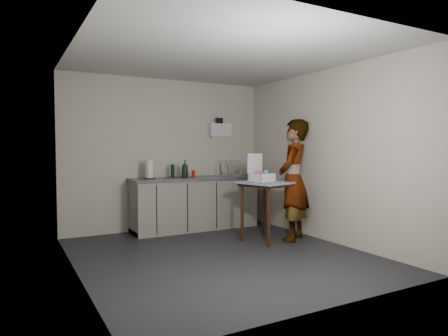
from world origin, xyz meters
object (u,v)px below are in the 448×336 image
bakery_box (261,175)px  soap_bottle (185,169)px  standing_man (294,180)px  dish_rack (228,172)px  side_table (266,189)px  kitchen_counter (195,205)px  paper_towel (150,170)px  dark_bottle (173,171)px  soda_can (193,174)px

bakery_box → soap_bottle: bearing=110.6°
standing_man → soap_bottle: bearing=-87.2°
dish_rack → soap_bottle: bearing=-173.3°
standing_man → bakery_box: size_ratio=4.42×
side_table → soap_bottle: soap_bottle is taller
kitchen_counter → paper_towel: size_ratio=7.19×
dark_bottle → kitchen_counter: bearing=-9.2°
paper_towel → dish_rack: bearing=2.7°
soda_can → dish_rack: dish_rack is taller
kitchen_counter → dark_bottle: dark_bottle is taller
paper_towel → dish_rack: paper_towel is taller
side_table → bakery_box: bakery_box is taller
standing_man → kitchen_counter: bearing=-93.7°
dark_bottle → soda_can: bearing=-17.8°
soap_bottle → dark_bottle: bearing=145.0°
dish_rack → bakery_box: bearing=-97.9°
soap_bottle → soda_can: (0.16, 0.01, -0.09)m
soap_bottle → paper_towel: (-0.61, 0.03, -0.00)m
standing_man → bakery_box: 0.52m
soda_can → kitchen_counter: bearing=41.1°
side_table → dark_bottle: dark_bottle is taller
soda_can → dish_rack: bearing=7.1°
standing_man → paper_towel: standing_man is taller
soda_can → soap_bottle: bearing=-175.3°
dark_bottle → dish_rack: 1.08m
standing_man → soda_can: bearing=-91.5°
standing_man → bakery_box: (-0.48, 0.17, 0.08)m
kitchen_counter → standing_man: standing_man is taller
soda_can → paper_towel: 0.78m
dark_bottle → bakery_box: bearing=-56.8°
dish_rack → side_table: bearing=-94.8°
dish_rack → soda_can: bearing=-172.9°
dark_bottle → paper_towel: 0.44m
kitchen_counter → dish_rack: (0.69, 0.05, 0.55)m
kitchen_counter → paper_towel: 1.04m
side_table → paper_towel: size_ratio=2.93×
side_table → dark_bottle: bearing=108.8°
side_table → bakery_box: (-0.07, 0.05, 0.21)m
dish_rack → dark_bottle: bearing=179.2°
dish_rack → standing_man: bearing=-78.9°
side_table → soda_can: 1.45m
soap_bottle → paper_towel: size_ratio=0.95×
soap_bottle → paper_towel: 0.61m
soap_bottle → dark_bottle: size_ratio=1.32×
paper_towel → bakery_box: (1.32, -1.27, -0.05)m
side_table → dish_rack: dish_rack is taller
side_table → dark_bottle: (-0.96, 1.40, 0.23)m
dish_rack → bakery_box: size_ratio=0.93×
bakery_box → standing_man: bearing=-29.1°
soda_can → dark_bottle: 0.36m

